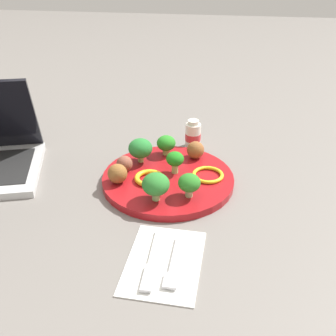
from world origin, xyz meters
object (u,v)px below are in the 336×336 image
Objects in this scene: broccoli_floret_far_rim at (156,184)px; pepper_ring_center at (208,175)px; plate at (168,179)px; fork at (174,264)px; yogurt_bottle at (193,135)px; pepper_ring_far_rim at (149,178)px; meatball_back_right at (117,174)px; broccoli_floret_front_right at (140,148)px; knife at (153,261)px; broccoli_floret_back_right at (166,144)px; napkin at (164,261)px; broccoli_floret_center at (189,183)px; meatball_far_rim at (195,150)px; broccoli_floret_mid_left at (175,160)px; meatball_mid_right at (124,164)px.

broccoli_floret_far_rim reaches higher than pepper_ring_center.
fork is at bearing 10.09° from plate.
yogurt_bottle is at bearing -179.09° from fork.
pepper_ring_far_rim is 0.88× the size of yogurt_bottle.
meatball_back_right is 0.34× the size of fork.
broccoli_floret_front_right reaches higher than knife.
meatball_back_right is 0.07m from pepper_ring_far_rim.
plate is 0.11m from broccoli_floret_back_right.
broccoli_floret_center is at bearing 172.14° from napkin.
broccoli_floret_far_rim is at bearing -19.21° from meatball_far_rim.
meatball_back_right reaches higher than pepper_ring_far_rim.
broccoli_floret_front_right is 0.09m from pepper_ring_far_rim.
broccoli_floret_center is at bearing 44.28° from broccoli_floret_front_right.
fork is 0.83× the size of knife.
broccoli_floret_back_right reaches higher than meatball_far_rim.
broccoli_floret_front_right is at bearing 162.00° from meatball_back_right.
broccoli_floret_mid_left is 0.41× the size of fork.
broccoli_floret_back_right is 0.12m from pepper_ring_far_rim.
broccoli_floret_mid_left is 1.39× the size of meatball_mid_right.
meatball_back_right is 0.66× the size of pepper_ring_far_rim.
meatball_mid_right is 0.05m from meatball_back_right.
broccoli_floret_center is (-0.02, 0.06, -0.00)m from broccoli_floret_far_rim.
meatball_far_rim is at bearing -157.14° from pepper_ring_center.
meatball_back_right is 0.19m from pepper_ring_center.
pepper_ring_far_rim reaches higher than knife.
knife is (0.16, 0.02, -0.04)m from broccoli_floret_far_rim.
broccoli_floret_far_rim is 1.41× the size of meatball_far_rim.
broccoli_floret_far_rim is at bearing -12.80° from broccoli_floret_mid_left.
broccoli_floret_far_rim reaches higher than yogurt_bottle.
yogurt_bottle reaches higher than meatball_far_rim.
yogurt_bottle is at bearing -176.92° from broccoli_floret_center.
fork reaches higher than napkin.
knife is (0.35, 0.03, -0.04)m from broccoli_floret_back_right.
fork is at bearing 6.82° from broccoli_floret_mid_left.
yogurt_bottle is at bearing 167.76° from plate.
napkin is (0.15, 0.04, -0.05)m from broccoli_floret_far_rim.
meatball_mid_right is (0.09, -0.08, -0.01)m from broccoli_floret_back_right.
broccoli_floret_front_right is 0.78× the size of yogurt_bottle.
fork is at bearing 10.14° from broccoli_floret_back_right.
knife is (0.26, 0.11, -0.03)m from meatball_mid_right.
plate is at bearing -29.54° from meatball_far_rim.
broccoli_floret_back_right is 1.31× the size of meatball_mid_right.
meatball_mid_right is 0.07m from pepper_ring_far_rim.
pepper_ring_center is 0.95× the size of yogurt_bottle.
meatball_far_rim is at bearing 8.52° from yogurt_bottle.
broccoli_floret_far_rim reaches higher than pepper_ring_far_rim.
meatball_back_right is (-0.03, -0.15, -0.01)m from broccoli_floret_center.
yogurt_bottle reaches higher than broccoli_floret_back_right.
broccoli_floret_mid_left is 0.08m from meatball_far_rim.
broccoli_floret_mid_left is 0.16m from yogurt_bottle.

